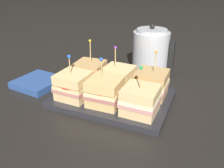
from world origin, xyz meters
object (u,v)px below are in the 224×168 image
sandwich_back_left (90,73)px  napkin_stack (39,82)px  sandwich_front_right (140,100)px  serving_platter (112,98)px  sandwich_front_center (105,92)px  sandwich_back_right (151,84)px  sandwich_back_center (118,78)px  kettle_steel (151,52)px  sandwich_front_left (74,86)px

sandwich_back_left → napkin_stack: size_ratio=1.00×
sandwich_front_right → sandwich_back_left: sandwich_back_left is taller
serving_platter → sandwich_back_left: 0.13m
sandwich_front_right → sandwich_back_left: bearing=153.1°
sandwich_front_center → sandwich_back_right: bearing=43.5°
sandwich_back_left → sandwich_back_right: bearing=0.9°
sandwich_back_left → sandwich_back_center: sandwich_back_left is taller
kettle_steel → sandwich_back_left: bearing=-125.0°
serving_platter → sandwich_back_center: 0.07m
sandwich_front_left → sandwich_back_center: size_ratio=0.94×
napkin_stack → sandwich_front_center: bearing=-10.6°
serving_platter → napkin_stack: napkin_stack is taller
sandwich_front_right → sandwich_back_right: sandwich_back_right is taller
sandwich_back_left → sandwich_back_center: size_ratio=1.08×
sandwich_front_left → sandwich_back_center: 0.15m
sandwich_back_right → sandwich_front_center: bearing=-136.5°
sandwich_back_right → kettle_steel: kettle_steel is taller
kettle_steel → napkin_stack: bearing=-141.9°
serving_platter → sandwich_back_center: size_ratio=2.42×
kettle_steel → napkin_stack: (-0.35, -0.28, -0.08)m
sandwich_back_left → napkin_stack: sandwich_back_left is taller
serving_platter → sandwich_back_right: bearing=26.2°
sandwich_back_right → kettle_steel: size_ratio=0.74×
sandwich_front_center → sandwich_front_right: size_ratio=1.02×
napkin_stack → sandwich_front_left: bearing=-16.7°
sandwich_front_center → sandwich_back_left: sandwich_back_left is taller
sandwich_front_center → sandwich_back_center: sandwich_back_center is taller
sandwich_back_center → napkin_stack: 0.31m
sandwich_front_right → sandwich_back_left: size_ratio=0.88×
serving_platter → sandwich_front_right: (0.11, -0.06, 0.05)m
sandwich_front_left → kettle_steel: 0.37m
sandwich_front_left → sandwich_back_right: sandwich_back_right is taller
napkin_stack → sandwich_back_right: bearing=7.2°
sandwich_back_right → sandwich_front_left: bearing=-153.6°
sandwich_back_right → napkin_stack: (-0.41, -0.05, -0.05)m
sandwich_back_left → sandwich_back_right: (0.22, 0.00, -0.00)m
sandwich_front_left → sandwich_back_center: (0.11, 0.11, -0.00)m
serving_platter → sandwich_back_left: (-0.11, 0.05, 0.05)m
sandwich_front_center → sandwich_front_right: (0.11, -0.01, -0.00)m
sandwich_back_center → kettle_steel: (0.05, 0.22, 0.03)m
sandwich_front_center → sandwich_front_right: 0.11m
sandwich_front_center → napkin_stack: size_ratio=0.91×
sandwich_front_center → sandwich_back_right: (0.11, 0.11, 0.00)m
sandwich_front_left → sandwich_back_center: bearing=46.1°
sandwich_front_right → kettle_steel: size_ratio=0.72×
sandwich_front_right → serving_platter: bearing=152.3°
serving_platter → sandwich_front_right: sandwich_front_right is taller
serving_platter → kettle_steel: kettle_steel is taller
sandwich_front_right → napkin_stack: sandwich_front_right is taller
sandwich_back_center → napkin_stack: (-0.30, -0.05, -0.05)m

